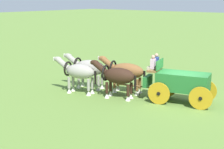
% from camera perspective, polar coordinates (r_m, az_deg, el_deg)
% --- Properties ---
extents(ground_plane, '(220.00, 220.00, 0.00)m').
position_cam_1_polar(ground_plane, '(19.82, 11.67, -4.65)').
color(ground_plane, olive).
extents(show_wagon, '(5.84, 2.63, 2.69)m').
position_cam_1_polar(show_wagon, '(19.53, 11.35, -1.24)').
color(show_wagon, '#236B2D').
rests_on(show_wagon, ground).
extents(draft_horse_rear_near, '(2.92, 1.44, 2.18)m').
position_cam_1_polar(draft_horse_rear_near, '(19.98, 0.83, -0.31)').
color(draft_horse_rear_near, '#331E14').
rests_on(draft_horse_rear_near, ground).
extents(draft_horse_rear_off, '(3.12, 1.52, 2.22)m').
position_cam_1_polar(draft_horse_rear_off, '(21.14, 2.24, 0.52)').
color(draft_horse_rear_off, brown).
rests_on(draft_horse_rear_off, ground).
extents(draft_horse_lead_near, '(2.95, 1.41, 2.20)m').
position_cam_1_polar(draft_horse_lead_near, '(21.12, -5.68, 0.40)').
color(draft_horse_lead_near, '#9E998E').
rests_on(draft_horse_lead_near, ground).
extents(draft_horse_lead_off, '(3.05, 1.52, 2.21)m').
position_cam_1_polar(draft_horse_lead_off, '(22.22, -3.98, 1.09)').
color(draft_horse_lead_off, '#9E998E').
rests_on(draft_horse_lead_off, ground).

